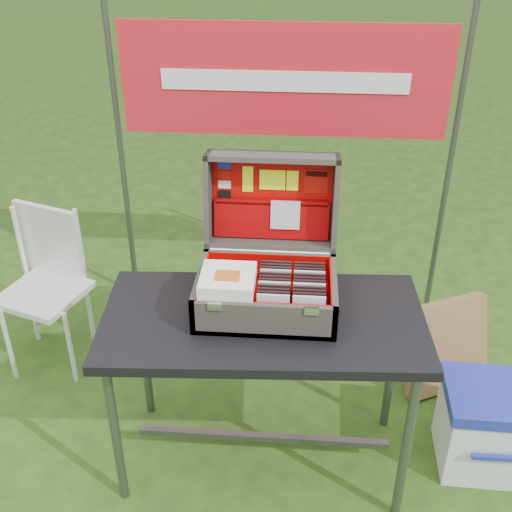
# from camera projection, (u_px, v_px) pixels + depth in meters

# --- Properties ---
(ground) EXTENTS (80.00, 80.00, 0.00)m
(ground) POSITION_uv_depth(u_px,v_px,m) (268.00, 443.00, 2.83)
(ground) COLOR #284118
(ground) RESTS_ON ground
(table) EXTENTS (1.23, 0.66, 0.75)m
(table) POSITION_uv_depth(u_px,v_px,m) (263.00, 392.00, 2.57)
(table) COLOR black
(table) RESTS_ON ground
(table_top) EXTENTS (1.23, 0.66, 0.04)m
(table_top) POSITION_uv_depth(u_px,v_px,m) (263.00, 321.00, 2.39)
(table_top) COLOR black
(table_top) RESTS_ON ground
(table_leg_fl) EXTENTS (0.04, 0.04, 0.71)m
(table_leg_fl) POSITION_uv_depth(u_px,v_px,m) (115.00, 432.00, 2.41)
(table_leg_fl) COLOR #59595B
(table_leg_fl) RESTS_ON ground
(table_leg_fr) EXTENTS (0.04, 0.04, 0.71)m
(table_leg_fr) POSITION_uv_depth(u_px,v_px,m) (406.00, 450.00, 2.34)
(table_leg_fr) COLOR #59595B
(table_leg_fr) RESTS_ON ground
(table_leg_bl) EXTENTS (0.04, 0.04, 0.71)m
(table_leg_bl) POSITION_uv_depth(u_px,v_px,m) (144.00, 351.00, 2.82)
(table_leg_bl) COLOR #59595B
(table_leg_bl) RESTS_ON ground
(table_leg_br) EXTENTS (0.04, 0.04, 0.71)m
(table_leg_br) POSITION_uv_depth(u_px,v_px,m) (392.00, 363.00, 2.75)
(table_leg_br) COLOR #59595B
(table_leg_br) RESTS_ON ground
(table_brace) EXTENTS (1.05, 0.03, 0.03)m
(table_brace) POSITION_uv_depth(u_px,v_px,m) (262.00, 437.00, 2.70)
(table_brace) COLOR #59595B
(table_brace) RESTS_ON ground
(suitcase) EXTENTS (0.52, 0.53, 0.49)m
(suitcase) POSITION_uv_depth(u_px,v_px,m) (268.00, 244.00, 2.35)
(suitcase) COLOR #43403C
(suitcase) RESTS_ON table
(suitcase_base_bottom) EXTENTS (0.52, 0.37, 0.02)m
(suitcase_base_bottom) POSITION_uv_depth(u_px,v_px,m) (266.00, 306.00, 2.42)
(suitcase_base_bottom) COLOR #43403C
(suitcase_base_bottom) RESTS_ON table_top
(suitcase_base_wall_front) EXTENTS (0.52, 0.02, 0.14)m
(suitcase_base_wall_front) POSITION_uv_depth(u_px,v_px,m) (263.00, 321.00, 2.24)
(suitcase_base_wall_front) COLOR #43403C
(suitcase_base_wall_front) RESTS_ON table_top
(suitcase_base_wall_back) EXTENTS (0.52, 0.02, 0.14)m
(suitcase_base_wall_back) POSITION_uv_depth(u_px,v_px,m) (269.00, 268.00, 2.54)
(suitcase_base_wall_back) COLOR #43403C
(suitcase_base_wall_back) RESTS_ON table_top
(suitcase_base_wall_left) EXTENTS (0.02, 0.37, 0.14)m
(suitcase_base_wall_left) POSITION_uv_depth(u_px,v_px,m) (200.00, 290.00, 2.40)
(suitcase_base_wall_left) COLOR #43403C
(suitcase_base_wall_left) RESTS_ON table_top
(suitcase_base_wall_right) EXTENTS (0.02, 0.37, 0.14)m
(suitcase_base_wall_right) POSITION_uv_depth(u_px,v_px,m) (333.00, 296.00, 2.37)
(suitcase_base_wall_right) COLOR #43403C
(suitcase_base_wall_right) RESTS_ON table_top
(suitcase_liner_floor) EXTENTS (0.48, 0.33, 0.01)m
(suitcase_liner_floor) POSITION_uv_depth(u_px,v_px,m) (266.00, 303.00, 2.41)
(suitcase_liner_floor) COLOR #CD0006
(suitcase_liner_floor) RESTS_ON suitcase_base_bottom
(suitcase_latch_left) EXTENTS (0.05, 0.01, 0.03)m
(suitcase_latch_left) POSITION_uv_depth(u_px,v_px,m) (215.00, 307.00, 2.21)
(suitcase_latch_left) COLOR silver
(suitcase_latch_left) RESTS_ON suitcase_base_wall_front
(suitcase_latch_right) EXTENTS (0.05, 0.01, 0.03)m
(suitcase_latch_right) POSITION_uv_depth(u_px,v_px,m) (312.00, 311.00, 2.19)
(suitcase_latch_right) COLOR silver
(suitcase_latch_right) RESTS_ON suitcase_base_wall_front
(suitcase_hinge) EXTENTS (0.47, 0.02, 0.02)m
(suitcase_hinge) POSITION_uv_depth(u_px,v_px,m) (269.00, 252.00, 2.51)
(suitcase_hinge) COLOR silver
(suitcase_hinge) RESTS_ON suitcase_base_wall_back
(suitcase_lid_back) EXTENTS (0.52, 0.08, 0.37)m
(suitcase_lid_back) POSITION_uv_depth(u_px,v_px,m) (272.00, 197.00, 2.56)
(suitcase_lid_back) COLOR #43403C
(suitcase_lid_back) RESTS_ON suitcase_base_wall_back
(suitcase_lid_rim_far) EXTENTS (0.52, 0.14, 0.04)m
(suitcase_lid_rim_far) POSITION_uv_depth(u_px,v_px,m) (272.00, 157.00, 2.45)
(suitcase_lid_rim_far) COLOR #43403C
(suitcase_lid_rim_far) RESTS_ON suitcase_lid_back
(suitcase_lid_rim_near) EXTENTS (0.52, 0.14, 0.04)m
(suitcase_lid_rim_near) POSITION_uv_depth(u_px,v_px,m) (271.00, 243.00, 2.57)
(suitcase_lid_rim_near) COLOR #43403C
(suitcase_lid_rim_near) RESTS_ON suitcase_lid_back
(suitcase_lid_rim_left) EXTENTS (0.02, 0.20, 0.39)m
(suitcase_lid_rim_left) POSITION_uv_depth(u_px,v_px,m) (208.00, 199.00, 2.52)
(suitcase_lid_rim_left) COLOR #43403C
(suitcase_lid_rim_left) RESTS_ON suitcase_lid_back
(suitcase_lid_rim_right) EXTENTS (0.02, 0.20, 0.39)m
(suitcase_lid_rim_right) POSITION_uv_depth(u_px,v_px,m) (335.00, 203.00, 2.49)
(suitcase_lid_rim_right) COLOR #43403C
(suitcase_lid_rim_right) RESTS_ON suitcase_lid_back
(suitcase_lid_liner) EXTENTS (0.47, 0.06, 0.32)m
(suitcase_lid_liner) POSITION_uv_depth(u_px,v_px,m) (272.00, 198.00, 2.55)
(suitcase_lid_liner) COLOR #CD0006
(suitcase_lid_liner) RESTS_ON suitcase_lid_back
(suitcase_liner_wall_front) EXTENTS (0.48, 0.01, 0.12)m
(suitcase_liner_wall_front) POSITION_uv_depth(u_px,v_px,m) (263.00, 316.00, 2.24)
(suitcase_liner_wall_front) COLOR #CD0006
(suitcase_liner_wall_front) RESTS_ON suitcase_base_bottom
(suitcase_liner_wall_back) EXTENTS (0.48, 0.01, 0.12)m
(suitcase_liner_wall_back) POSITION_uv_depth(u_px,v_px,m) (269.00, 268.00, 2.52)
(suitcase_liner_wall_back) COLOR #CD0006
(suitcase_liner_wall_back) RESTS_ON suitcase_base_bottom
(suitcase_liner_wall_left) EXTENTS (0.01, 0.33, 0.12)m
(suitcase_liner_wall_left) POSITION_uv_depth(u_px,v_px,m) (203.00, 288.00, 2.40)
(suitcase_liner_wall_left) COLOR #CD0006
(suitcase_liner_wall_left) RESTS_ON suitcase_base_bottom
(suitcase_liner_wall_right) EXTENTS (0.01, 0.33, 0.12)m
(suitcase_liner_wall_right) POSITION_uv_depth(u_px,v_px,m) (330.00, 293.00, 2.37)
(suitcase_liner_wall_right) COLOR #CD0006
(suitcase_liner_wall_right) RESTS_ON suitcase_base_bottom
(suitcase_lid_pocket) EXTENTS (0.46, 0.06, 0.15)m
(suitcase_lid_pocket) POSITION_uv_depth(u_px,v_px,m) (271.00, 220.00, 2.56)
(suitcase_lid_pocket) COLOR #980406
(suitcase_lid_pocket) RESTS_ON suitcase_lid_liner
(suitcase_pocket_edge) EXTENTS (0.45, 0.02, 0.02)m
(suitcase_pocket_edge) POSITION_uv_depth(u_px,v_px,m) (272.00, 202.00, 2.53)
(suitcase_pocket_edge) COLOR #980406
(suitcase_pocket_edge) RESTS_ON suitcase_lid_pocket
(suitcase_pocket_cd) EXTENTS (0.12, 0.03, 0.12)m
(suitcase_pocket_cd) POSITION_uv_depth(u_px,v_px,m) (285.00, 215.00, 2.53)
(suitcase_pocket_cd) COLOR silver
(suitcase_pocket_cd) RESTS_ON suitcase_lid_pocket
(lid_sticker_cc_a) EXTENTS (0.05, 0.01, 0.03)m
(lid_sticker_cc_a) POSITION_uv_depth(u_px,v_px,m) (224.00, 165.00, 2.51)
(lid_sticker_cc_a) COLOR #1933B2
(lid_sticker_cc_a) RESTS_ON suitcase_lid_liner
(lid_sticker_cc_b) EXTENTS (0.05, 0.01, 0.03)m
(lid_sticker_cc_b) POSITION_uv_depth(u_px,v_px,m) (224.00, 175.00, 2.53)
(lid_sticker_cc_b) COLOR #B90D05
(lid_sticker_cc_b) RESTS_ON suitcase_lid_liner
(lid_sticker_cc_c) EXTENTS (0.05, 0.01, 0.03)m
(lid_sticker_cc_c) POSITION_uv_depth(u_px,v_px,m) (225.00, 185.00, 2.54)
(lid_sticker_cc_c) COLOR white
(lid_sticker_cc_c) RESTS_ON suitcase_lid_liner
(lid_sticker_cc_d) EXTENTS (0.05, 0.01, 0.03)m
(lid_sticker_cc_d) POSITION_uv_depth(u_px,v_px,m) (225.00, 194.00, 2.55)
(lid_sticker_cc_d) COLOR black
(lid_sticker_cc_d) RESTS_ON suitcase_lid_liner
(lid_card_neon_tall) EXTENTS (0.04, 0.02, 0.10)m
(lid_card_neon_tall) POSITION_uv_depth(u_px,v_px,m) (248.00, 179.00, 2.53)
(lid_card_neon_tall) COLOR #E1FA17
(lid_card_neon_tall) RESTS_ON suitcase_lid_liner
(lid_card_neon_main) EXTENTS (0.10, 0.02, 0.08)m
(lid_card_neon_main) POSITION_uv_depth(u_px,v_px,m) (272.00, 180.00, 2.52)
(lid_card_neon_main) COLOR #E1FA17
(lid_card_neon_main) RESTS_ON suitcase_lid_liner
(lid_card_neon_small) EXTENTS (0.05, 0.02, 0.08)m
(lid_card_neon_small) POSITION_uv_depth(u_px,v_px,m) (292.00, 181.00, 2.51)
(lid_card_neon_small) COLOR #E1FA17
(lid_card_neon_small) RESTS_ON suitcase_lid_liner
(lid_sticker_band) EXTENTS (0.09, 0.02, 0.09)m
(lid_sticker_band) POSITION_uv_depth(u_px,v_px,m) (316.00, 181.00, 2.51)
(lid_sticker_band) COLOR #B90D05
(lid_sticker_band) RESTS_ON suitcase_lid_liner
(lid_sticker_band_bar) EXTENTS (0.08, 0.01, 0.02)m
(lid_sticker_band_bar) POSITION_uv_depth(u_px,v_px,m) (316.00, 174.00, 2.50)
(lid_sticker_band_bar) COLOR black
(lid_sticker_band_bar) RESTS_ON suitcase_lid_liner
(cd_left_0) EXTENTS (0.11, 0.01, 0.13)m
(cd_left_0) POSITION_uv_depth(u_px,v_px,m) (273.00, 310.00, 2.25)
(cd_left_0) COLOR silver
(cd_left_0) RESTS_ON suitcase_liner_floor
(cd_left_1) EXTENTS (0.11, 0.01, 0.13)m
(cd_left_1) POSITION_uv_depth(u_px,v_px,m) (273.00, 307.00, 2.27)
(cd_left_1) COLOR black
(cd_left_1) RESTS_ON suitcase_liner_floor
(cd_left_2) EXTENTS (0.11, 0.01, 0.13)m
(cd_left_2) POSITION_uv_depth(u_px,v_px,m) (274.00, 304.00, 2.29)
(cd_left_2) COLOR black
(cd_left_2) RESTS_ON suitcase_liner_floor
(cd_left_3) EXTENTS (0.11, 0.01, 0.13)m
(cd_left_3) POSITION_uv_depth(u_px,v_px,m) (274.00, 300.00, 2.31)
(cd_left_3) COLOR black
(cd_left_3) RESTS_ON suitcase_liner_floor
(cd_left_4) EXTENTS (0.11, 0.01, 0.13)m
(cd_left_4) POSITION_uv_depth(u_px,v_px,m) (274.00, 297.00, 2.32)
(cd_left_4) COLOR silver
(cd_left_4) RESTS_ON suitcase_liner_floor
(cd_left_5) EXTENTS (0.11, 0.01, 0.13)m
(cd_left_5) POSITION_uv_depth(u_px,v_px,m) (275.00, 294.00, 2.34)
(cd_left_5) COLOR black
(cd_left_5) RESTS_ON suitcase_liner_floor
(cd_left_6) EXTENTS (0.11, 0.01, 0.13)m
(cd_left_6) POSITION_uv_depth(u_px,v_px,m) (275.00, 291.00, 2.36)
(cd_left_6) COLOR black
(cd_left_6) RESTS_ON suitcase_liner_floor
(cd_left_7) EXTENTS (0.11, 0.01, 0.13)m
(cd_left_7) POSITION_uv_depth(u_px,v_px,m) (275.00, 288.00, 2.38)
(cd_left_7) COLOR black
(cd_left_7) RESTS_ON suitcase_liner_floor
(cd_left_8) EXTENTS (0.11, 0.01, 0.13)m
(cd_left_8) POSITION_uv_depth(u_px,v_px,m) (275.00, 285.00, 2.39)
(cd_left_8) COLOR silver
(cd_left_8) RESTS_ON suitcase_liner_floor
(cd_left_9) EXTENTS (0.11, 0.01, 0.13)m
(cd_left_9) POSITION_uv_depth(u_px,v_px,m) (276.00, 282.00, 2.41)
(cd_left_9) COLOR black
(cd_left_9) RESTS_ON suitcase_liner_floor
(cd_left_10) EXTENTS (0.11, 0.01, 0.13)m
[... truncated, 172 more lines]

